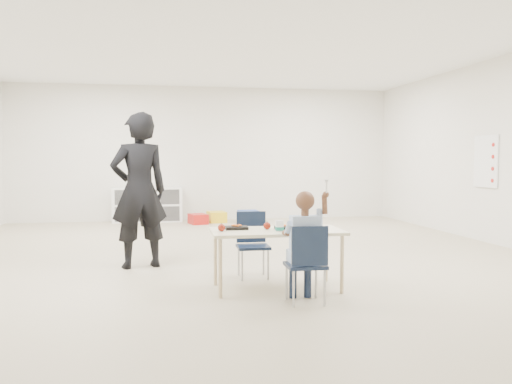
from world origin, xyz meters
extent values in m
plane|color=#BFB193|center=(0.00, 0.00, 0.00)|extent=(9.00, 9.00, 0.00)
plane|color=white|center=(0.00, 0.00, 2.80)|extent=(9.00, 9.00, 0.00)
cube|color=white|center=(0.00, 4.50, 1.40)|extent=(8.00, 0.02, 2.80)
cube|color=white|center=(0.00, -4.50, 1.40)|extent=(8.00, 0.02, 2.80)
cube|color=white|center=(4.00, 0.00, 1.40)|extent=(0.02, 9.00, 2.80)
cube|color=beige|center=(0.16, -1.80, 0.57)|extent=(1.30, 0.67, 0.03)
cube|color=black|center=(0.26, -1.78, 0.60)|extent=(0.22, 0.16, 0.03)
cube|color=black|center=(-0.22, -1.70, 0.60)|extent=(0.22, 0.16, 0.03)
cube|color=white|center=(0.16, -1.90, 0.64)|extent=(0.07, 0.07, 0.10)
ellipsoid|color=tan|center=(0.44, -1.92, 0.62)|extent=(0.09, 0.09, 0.07)
sphere|color=maroon|center=(0.07, -1.75, 0.63)|extent=(0.07, 0.07, 0.07)
sphere|color=maroon|center=(-0.39, -1.82, 0.63)|extent=(0.07, 0.07, 0.07)
cube|color=white|center=(-1.20, 4.28, 0.35)|extent=(1.40, 0.40, 0.70)
cube|color=white|center=(3.98, 0.60, 1.25)|extent=(0.02, 0.60, 0.80)
imported|color=black|center=(-1.21, -0.46, 0.91)|extent=(0.76, 0.60, 1.83)
cube|color=red|center=(-0.21, 3.74, 0.10)|extent=(0.40, 0.47, 0.20)
cube|color=yellow|center=(0.18, 3.98, 0.11)|extent=(0.39, 0.47, 0.21)
cube|color=#1740AF|center=(0.82, 3.79, 0.12)|extent=(0.42, 0.52, 0.24)
camera|label=1|loc=(-0.98, -6.97, 1.28)|focal=38.00mm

